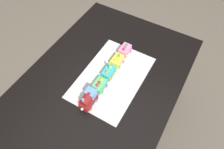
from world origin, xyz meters
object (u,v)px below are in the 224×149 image
object	(u,v)px
cake_locomotive	(88,99)
cake_car_tanker_bubblegum	(125,50)
cake_car_flatbed_mint_green	(100,85)
cake_car_hopper_turquoise	(109,73)
cake_car_caboose_lemon	(117,61)
birthday_candle	(109,65)
dining_table	(103,87)

from	to	relation	value
cake_locomotive	cake_car_tanker_bubblegum	size ratio (longest dim) A/B	1.40
cake_locomotive	cake_car_tanker_bubblegum	xyz separation A→B (m)	(0.48, -0.00, -0.02)
cake_car_flatbed_mint_green	cake_car_hopper_turquoise	world-z (taller)	same
cake_car_caboose_lemon	cake_car_flatbed_mint_green	bearing A→B (deg)	180.00
cake_car_tanker_bubblegum	cake_car_caboose_lemon	bearing A→B (deg)	180.00
cake_car_hopper_turquoise	cake_locomotive	bearing A→B (deg)	180.00
cake_car_hopper_turquoise	birthday_candle	distance (m)	0.08
dining_table	cake_car_flatbed_mint_green	bearing A→B (deg)	-163.58
cake_locomotive	cake_car_hopper_turquoise	bearing A→B (deg)	-0.00
birthday_candle	dining_table	bearing A→B (deg)	157.12
cake_car_flatbed_mint_green	cake_car_tanker_bubblegum	world-z (taller)	same
cake_locomotive	cake_car_hopper_turquoise	distance (m)	0.25
cake_car_hopper_turquoise	cake_car_tanker_bubblegum	xyz separation A→B (m)	(0.24, -0.00, 0.00)
cake_car_caboose_lemon	cake_car_tanker_bubblegum	xyz separation A→B (m)	(0.12, 0.00, 0.00)
cake_car_caboose_lemon	cake_car_tanker_bubblegum	distance (m)	0.12
dining_table	cake_car_hopper_turquoise	world-z (taller)	cake_car_hopper_turquoise
cake_car_tanker_bubblegum	cake_locomotive	bearing A→B (deg)	180.00
cake_locomotive	dining_table	bearing A→B (deg)	6.16
cake_car_tanker_bubblegum	cake_car_hopper_turquoise	bearing A→B (deg)	180.00
cake_locomotive	cake_car_caboose_lemon	xyz separation A→B (m)	(0.36, -0.00, -0.02)
cake_car_flatbed_mint_green	cake_car_hopper_turquoise	distance (m)	0.12
cake_car_flatbed_mint_green	birthday_candle	bearing A→B (deg)	0.00
dining_table	cake_car_flatbed_mint_green	distance (m)	0.16
dining_table	cake_car_caboose_lemon	world-z (taller)	cake_car_caboose_lemon
cake_car_hopper_turquoise	cake_car_caboose_lemon	bearing A→B (deg)	-0.00
cake_locomotive	birthday_candle	size ratio (longest dim) A/B	2.11
cake_car_tanker_bubblegum	birthday_candle	bearing A→B (deg)	180.00
cake_car_hopper_turquoise	cake_car_caboose_lemon	distance (m)	0.12
cake_locomotive	cake_car_caboose_lemon	world-z (taller)	cake_locomotive
cake_car_caboose_lemon	cake_car_tanker_bubblegum	world-z (taller)	same
cake_car_hopper_turquoise	cake_car_flatbed_mint_green	bearing A→B (deg)	-180.00
cake_locomotive	cake_car_hopper_turquoise	size ratio (longest dim) A/B	1.40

